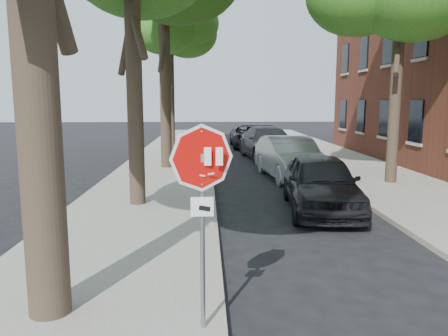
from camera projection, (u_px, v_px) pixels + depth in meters
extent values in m
plane|color=black|center=(257.00, 335.00, 5.65)|extent=(120.00, 120.00, 0.00)
cube|color=gray|center=(160.00, 176.00, 17.39)|extent=(4.00, 55.00, 0.12)
cube|color=gray|center=(370.00, 174.00, 17.73)|extent=(4.00, 55.00, 0.12)
cube|color=#9E9384|center=(211.00, 175.00, 17.47)|extent=(0.12, 55.00, 0.13)
cube|color=#9E9384|center=(320.00, 174.00, 17.65)|extent=(0.12, 55.00, 0.13)
cylinder|color=gray|center=(202.00, 229.00, 5.40)|extent=(0.06, 0.06, 2.60)
cube|color=#99999E|center=(202.00, 158.00, 5.24)|extent=(0.05, 0.06, 0.10)
cylinder|color=#99999E|center=(202.00, 158.00, 5.23)|extent=(0.76, 0.32, 0.82)
cylinder|color=white|center=(202.00, 158.00, 5.22)|extent=(0.76, 0.32, 0.82)
cylinder|color=red|center=(202.00, 158.00, 5.22)|extent=(0.68, 0.29, 0.74)
cube|color=white|center=(184.00, 157.00, 5.19)|extent=(0.08, 0.00, 0.22)
cube|color=white|center=(196.00, 157.00, 5.20)|extent=(0.08, 0.00, 0.22)
cube|color=white|center=(208.00, 156.00, 5.20)|extent=(0.08, 0.00, 0.22)
cube|color=white|center=(219.00, 156.00, 5.21)|extent=(0.08, 0.00, 0.22)
cube|color=silver|center=(193.00, 174.00, 5.23)|extent=(0.08, 0.00, 0.03)
cube|color=silver|center=(202.00, 176.00, 5.23)|extent=(0.08, 0.00, 0.03)
cube|color=silver|center=(211.00, 174.00, 5.24)|extent=(0.08, 0.00, 0.03)
cube|color=white|center=(202.00, 207.00, 5.32)|extent=(0.28, 0.02, 0.24)
cube|color=black|center=(205.00, 208.00, 5.31)|extent=(0.15, 0.00, 0.08)
cylinder|color=black|center=(133.00, 31.00, 11.72)|extent=(0.44, 0.44, 9.50)
cylinder|color=black|center=(164.00, 51.00, 18.60)|extent=(0.48, 0.48, 10.00)
cylinder|color=black|center=(171.00, 73.00, 25.58)|extent=(0.40, 0.40, 9.00)
ellipsoid|color=#1D5914|center=(170.00, 29.00, 25.20)|extent=(4.16, 4.16, 3.33)
ellipsoid|color=#1D5914|center=(186.00, 10.00, 24.54)|extent=(3.40, 3.40, 2.72)
ellipsoid|color=#1D5914|center=(158.00, 37.00, 25.97)|extent=(3.78, 3.78, 3.02)
cylinder|color=black|center=(398.00, 54.00, 15.07)|extent=(0.40, 0.40, 9.00)
imported|color=black|center=(321.00, 183.00, 11.94)|extent=(2.30, 4.76, 1.57)
imported|color=#989CA0|center=(290.00, 158.00, 16.96)|extent=(2.26, 5.13, 1.64)
imported|color=#454449|center=(268.00, 143.00, 22.83)|extent=(3.00, 6.01, 1.68)
imported|color=black|center=(250.00, 136.00, 28.57)|extent=(2.44, 5.24, 1.45)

